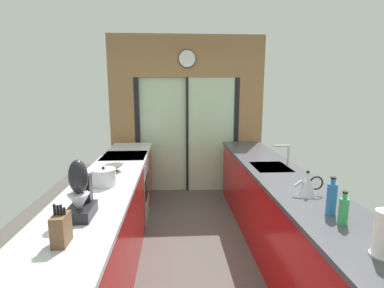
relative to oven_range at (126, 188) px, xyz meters
name	(u,v)px	position (x,y,z in m)	size (l,w,h in m)	color
ground_plane	(194,240)	(0.91, -0.65, -0.47)	(5.04, 7.60, 0.02)	#4C4742
back_wall_unit	(187,106)	(0.91, 1.15, 1.07)	(2.64, 0.12, 2.70)	olive
left_counter_run	(108,224)	(0.00, -1.12, 0.01)	(0.62, 3.80, 0.92)	#AD0C0F
right_counter_run	(278,212)	(1.82, -0.95, 0.01)	(0.62, 3.80, 0.92)	#AD0C0F
sink_faucet	(286,152)	(1.97, -0.70, 0.64)	(0.19, 0.02, 0.26)	#B7BABC
oven_range	(126,188)	(0.00, 0.00, 0.00)	(0.60, 0.60, 0.92)	#B7BABC
mixing_bowl	(114,168)	(0.02, -0.79, 0.51)	(0.20, 0.20, 0.08)	#514C47
knife_block	(61,229)	(0.02, -2.32, 0.56)	(0.08, 0.14, 0.25)	brown
stand_mixer	(80,195)	(0.02, -1.95, 0.63)	(0.17, 0.27, 0.42)	black
stock_pot	(104,177)	(0.02, -1.26, 0.54)	(0.23, 0.23, 0.18)	#B7BABC
kettle	(307,184)	(1.80, -1.63, 0.56)	(0.26, 0.17, 0.22)	#B7BABC
soap_bottle_near	(343,210)	(1.80, -2.17, 0.56)	(0.06, 0.06, 0.23)	#339E56
soap_bottle_far	(332,198)	(1.80, -2.02, 0.59)	(0.07, 0.07, 0.28)	#286BB7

